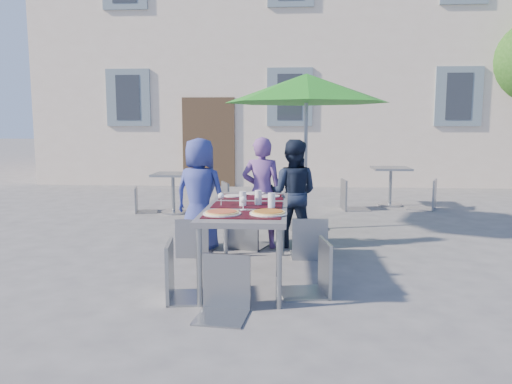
# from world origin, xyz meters

# --- Properties ---
(ground) EXTENTS (90.00, 90.00, 0.00)m
(ground) POSITION_xyz_m (0.00, 0.00, 0.00)
(ground) COLOR #4E4E51
(ground) RESTS_ON ground
(building) EXTENTS (13.60, 8.20, 11.10)m
(building) POSITION_xyz_m (-0.00, 11.50, 4.85)
(building) COLOR beige
(building) RESTS_ON ground
(dining_table) EXTENTS (0.80, 1.85, 0.76)m
(dining_table) POSITION_xyz_m (-0.39, 0.11, 0.70)
(dining_table) COLOR #434247
(dining_table) RESTS_ON ground
(pizza_near_left) EXTENTS (0.35, 0.35, 0.03)m
(pizza_near_left) POSITION_xyz_m (-0.58, -0.43, 0.77)
(pizza_near_left) COLOR white
(pizza_near_left) RESTS_ON dining_table
(pizza_near_right) EXTENTS (0.34, 0.34, 0.03)m
(pizza_near_right) POSITION_xyz_m (-0.16, -0.40, 0.77)
(pizza_near_right) COLOR white
(pizza_near_right) RESTS_ON dining_table
(glassware) EXTENTS (0.58, 0.36, 0.15)m
(glassware) POSITION_xyz_m (-0.34, 0.02, 0.83)
(glassware) COLOR silver
(glassware) RESTS_ON dining_table
(place_settings) EXTENTS (0.68, 0.45, 0.01)m
(place_settings) POSITION_xyz_m (-0.39, 0.76, 0.76)
(place_settings) COLOR white
(place_settings) RESTS_ON dining_table
(child_0) EXTENTS (0.78, 0.61, 1.39)m
(child_0) POSITION_xyz_m (-1.09, 1.27, 0.70)
(child_0) COLOR navy
(child_0) RESTS_ON ground
(child_1) EXTENTS (0.55, 0.40, 1.40)m
(child_1) POSITION_xyz_m (-0.32, 1.38, 0.70)
(child_1) COLOR #623E80
(child_1) RESTS_ON ground
(child_2) EXTENTS (0.72, 0.49, 1.37)m
(child_2) POSITION_xyz_m (0.06, 1.46, 0.69)
(child_2) COLOR #172034
(child_2) RESTS_ON ground
(chair_0) EXTENTS (0.40, 0.41, 0.88)m
(chair_0) POSITION_xyz_m (-1.11, 0.87, 0.51)
(chair_0) COLOR gray
(chair_0) RESTS_ON ground
(chair_1) EXTENTS (0.55, 0.56, 0.98)m
(chair_1) POSITION_xyz_m (-0.52, 1.29, 0.57)
(chair_1) COLOR gray
(chair_1) RESTS_ON ground
(chair_2) EXTENTS (0.44, 0.44, 0.93)m
(chair_2) POSITION_xyz_m (0.26, 0.88, 0.54)
(chair_2) COLOR #91969C
(chair_2) RESTS_ON ground
(chair_3) EXTENTS (0.50, 0.49, 0.99)m
(chair_3) POSITION_xyz_m (-0.93, -0.57, 0.58)
(chair_3) COLOR gray
(chair_3) RESTS_ON ground
(chair_4) EXTENTS (0.49, 0.49, 0.95)m
(chair_4) POSITION_xyz_m (0.26, -0.35, 0.56)
(chair_4) COLOR #939A9E
(chair_4) RESTS_ON ground
(chair_5) EXTENTS (0.45, 0.45, 0.92)m
(chair_5) POSITION_xyz_m (-0.50, -0.90, 0.54)
(chair_5) COLOR gray
(chair_5) RESTS_ON ground
(patio_umbrella) EXTENTS (2.37, 2.37, 2.28)m
(patio_umbrella) POSITION_xyz_m (0.25, 2.48, 2.05)
(patio_umbrella) COLOR #A9ABB0
(patio_umbrella) RESTS_ON ground
(cafe_table_0) EXTENTS (0.66, 0.66, 0.71)m
(cafe_table_0) POSITION_xyz_m (-2.01, 3.67, 0.47)
(cafe_table_0) COLOR #A9ABB0
(cafe_table_0) RESTS_ON ground
(bg_chair_l_0) EXTENTS (0.45, 0.45, 0.84)m
(bg_chair_l_0) POSITION_xyz_m (-2.60, 3.74, 0.49)
(bg_chair_l_0) COLOR gray
(bg_chair_l_0) RESTS_ON ground
(bg_chair_r_0) EXTENTS (0.59, 0.59, 1.03)m
(bg_chair_r_0) POSITION_xyz_m (-1.21, 3.76, 0.61)
(bg_chair_r_0) COLOR gray
(bg_chair_r_0) RESTS_ON ground
(cafe_table_1) EXTENTS (0.69, 0.69, 0.74)m
(cafe_table_1) POSITION_xyz_m (1.94, 4.74, 0.50)
(cafe_table_1) COLOR #A9ABB0
(cafe_table_1) RESTS_ON ground
(bg_chair_l_1) EXTENTS (0.52, 0.51, 1.05)m
(bg_chair_l_1) POSITION_xyz_m (1.12, 4.27, 0.62)
(bg_chair_l_1) COLOR gray
(bg_chair_l_1) RESTS_ON ground
(bg_chair_r_1) EXTENTS (0.60, 0.60, 1.05)m
(bg_chair_r_1) POSITION_xyz_m (2.56, 4.38, 0.62)
(bg_chair_r_1) COLOR #8F939A
(bg_chair_r_1) RESTS_ON ground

